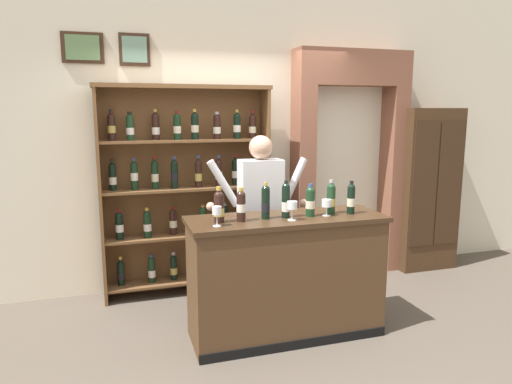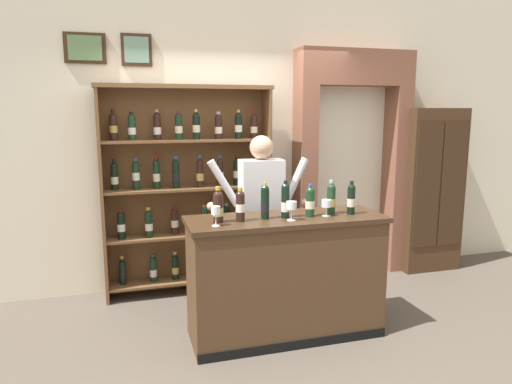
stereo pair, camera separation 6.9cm
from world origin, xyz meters
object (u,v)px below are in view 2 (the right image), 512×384
Objects in this scene: shopkeeper at (261,203)px; tasting_bottle_brunello at (265,202)px; tasting_bottle_prosecco at (310,201)px; tasting_bottle_chianti at (331,198)px; tasting_bottle_rosso at (218,206)px; tasting_bottle_bianco at (351,199)px; wine_glass_spare at (291,206)px; tasting_bottle_grappa at (240,205)px; wine_glass_center at (326,204)px; wine_shelf at (188,185)px; tasting_counter at (286,277)px; tasting_bottle_riserva at (285,201)px; side_cabinet at (427,189)px; wine_glass_right at (216,212)px.

shopkeeper reaches higher than tasting_bottle_brunello.
tasting_bottle_chianti is (0.21, 0.05, 0.01)m from tasting_bottle_prosecco.
tasting_bottle_rosso reaches higher than tasting_bottle_bianco.
wine_glass_spare is (-0.40, -0.14, -0.02)m from tasting_bottle_chianti.
tasting_bottle_grappa reaches higher than wine_glass_center.
tasting_bottle_prosecco is at bearing 24.64° from wine_glass_spare.
shopkeeper reaches higher than wine_glass_spare.
tasting_bottle_rosso is 0.76m from tasting_bottle_prosecco.
wine_glass_center is at bearing -53.08° from wine_shelf.
tasting_bottle_brunello reaches higher than tasting_bottle_chianti.
wine_glass_spare is (0.18, -0.11, -0.02)m from tasting_bottle_brunello.
tasting_bottle_rosso is at bearing 179.01° from tasting_bottle_bianco.
tasting_counter is at bearing 4.18° from tasting_bottle_brunello.
tasting_bottle_grappa is at bearing -177.41° from tasting_bottle_riserva.
side_cabinet is at bearing -0.54° from wine_shelf.
shopkeeper is 12.05× the size of wine_glass_center.
tasting_bottle_chianti is at bearing -146.97° from side_cabinet.
shopkeeper is 5.92× the size of tasting_bottle_bianco.
tasting_bottle_chianti is (0.40, 0.01, 0.65)m from tasting_counter.
tasting_bottle_chianti is at bearing 12.24° from tasting_bottle_prosecco.
tasting_bottle_brunello is 0.22m from wine_glass_spare.
wine_shelf is at bearing 126.92° from wine_glass_center.
side_cabinet is 3.06m from tasting_bottle_rosso.
tasting_bottle_rosso is 0.98× the size of tasting_bottle_chianti.
tasting_counter is 5.68× the size of tasting_bottle_chianti.
tasting_bottle_rosso is 1.85× the size of wine_glass_right.
side_cabinet is at bearing 28.22° from tasting_counter.
wine_glass_spare is at bearing -161.54° from tasting_bottle_chianti.
wine_shelf is 1.36m from wine_glass_right.
shopkeeper is at bearing 91.16° from tasting_bottle_riserva.
wine_glass_spare is at bearing -91.90° from tasting_counter.
side_cabinet reaches higher than tasting_bottle_brunello.
tasting_bottle_brunello is 1.03× the size of tasting_bottle_chianti.
shopkeeper reaches higher than tasting_bottle_rosso.
wine_glass_center is (0.33, 0.07, -0.01)m from wine_glass_spare.
shopkeeper reaches higher than tasting_bottle_riserva.
wine_glass_spare is at bearing -168.68° from wine_glass_center.
shopkeeper is 0.64m from tasting_bottle_riserva.
tasting_bottle_prosecco is 1.77× the size of wine_glass_right.
side_cabinet is (2.86, -0.03, -0.17)m from wine_shelf.
tasting_bottle_grappa is at bearing -173.36° from tasting_bottle_brunello.
shopkeeper is 0.66m from tasting_bottle_brunello.
side_cabinet reaches higher than tasting_counter.
tasting_bottle_brunello is at bearing -153.40° from side_cabinet.
wine_glass_center is (0.36, -0.67, 0.10)m from shopkeeper.
wine_glass_spare is at bearing -64.92° from wine_shelf.
wine_shelf is 1.39m from tasting_bottle_riserva.
wine_glass_spare reaches higher than wine_glass_center.
tasting_bottle_rosso is 0.90m from wine_glass_center.
tasting_bottle_chianti is at bearing 3.28° from tasting_bottle_grappa.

